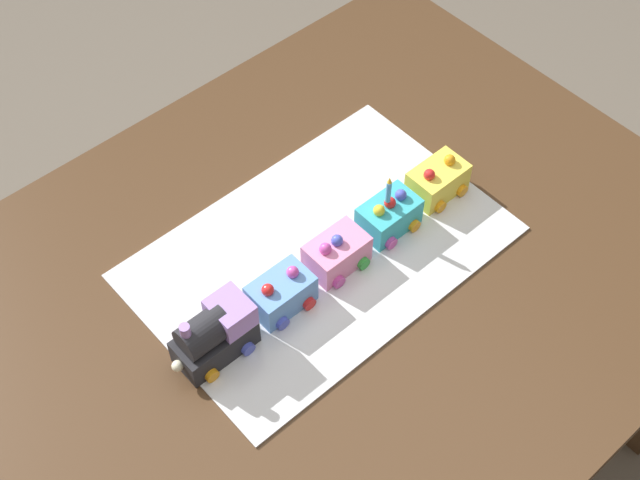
# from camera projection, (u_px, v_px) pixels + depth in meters

# --- Properties ---
(ground_plane) EXTENTS (8.00, 8.00, 0.00)m
(ground_plane) POSITION_uv_depth(u_px,v_px,m) (307.00, 475.00, 1.99)
(ground_plane) COLOR #6B6054
(dining_table) EXTENTS (1.40, 1.00, 0.74)m
(dining_table) POSITION_uv_depth(u_px,v_px,m) (303.00, 329.00, 1.49)
(dining_table) COLOR #4C331E
(dining_table) RESTS_ON ground
(cake_board) EXTENTS (0.60, 0.40, 0.00)m
(cake_board) POSITION_uv_depth(u_px,v_px,m) (320.00, 252.00, 1.45)
(cake_board) COLOR silver
(cake_board) RESTS_ON dining_table
(cake_locomotive) EXTENTS (0.14, 0.08, 0.12)m
(cake_locomotive) POSITION_uv_depth(u_px,v_px,m) (214.00, 334.00, 1.30)
(cake_locomotive) COLOR #232328
(cake_locomotive) RESTS_ON cake_board
(cake_car_flatbed_sky_blue) EXTENTS (0.10, 0.08, 0.07)m
(cake_car_flatbed_sky_blue) POSITION_uv_depth(u_px,v_px,m) (281.00, 293.00, 1.36)
(cake_car_flatbed_sky_blue) COLOR #669EEA
(cake_car_flatbed_sky_blue) RESTS_ON cake_board
(cake_car_hopper_bubblegum) EXTENTS (0.10, 0.08, 0.07)m
(cake_car_hopper_bubblegum) POSITION_uv_depth(u_px,v_px,m) (336.00, 253.00, 1.41)
(cake_car_hopper_bubblegum) COLOR pink
(cake_car_hopper_bubblegum) RESTS_ON cake_board
(cake_car_tanker_turquoise) EXTENTS (0.10, 0.08, 0.07)m
(cake_car_tanker_turquoise) POSITION_uv_depth(u_px,v_px,m) (389.00, 215.00, 1.46)
(cake_car_tanker_turquoise) COLOR #38B7C6
(cake_car_tanker_turquoise) RESTS_ON cake_board
(cake_car_caboose_lemon) EXTENTS (0.10, 0.08, 0.07)m
(cake_car_caboose_lemon) POSITION_uv_depth(u_px,v_px,m) (437.00, 180.00, 1.51)
(cake_car_caboose_lemon) COLOR #F4E04C
(cake_car_caboose_lemon) RESTS_ON cake_board
(birthday_candle) EXTENTS (0.01, 0.01, 0.06)m
(birthday_candle) POSITION_uv_depth(u_px,v_px,m) (389.00, 190.00, 1.40)
(birthday_candle) COLOR #4CA5E5
(birthday_candle) RESTS_ON cake_car_tanker_turquoise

